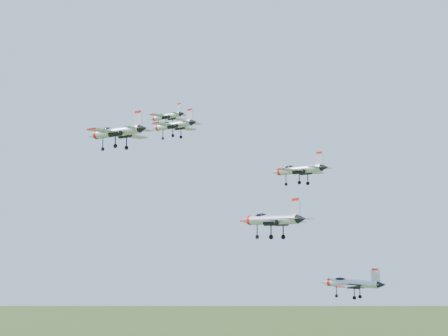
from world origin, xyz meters
The scene contains 6 objects.
jet_lead centered at (-14.40, 7.33, 137.03)m, with size 10.42×8.67×2.78m.
jet_left_high centered at (-6.05, -0.63, 133.16)m, with size 11.99×9.95×3.20m.
jet_right_high centered at (-5.35, -16.22, 129.67)m, with size 13.93×11.47×3.73m.
jet_left_low centered at (17.31, 4.67, 123.87)m, with size 12.51×10.53×3.36m.
jet_right_low centered at (20.61, -10.23, 115.04)m, with size 13.53×11.49×3.67m.
jet_trail centered at (30.12, -3.84, 105.85)m, with size 10.53×8.67×2.82m.
Camera 1 is at (67.07, -89.44, 112.73)m, focal length 50.00 mm.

